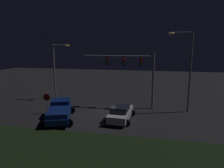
{
  "coord_description": "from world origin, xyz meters",
  "views": [
    {
      "loc": [
        5.2,
        -21.03,
        7.31
      ],
      "look_at": [
        0.57,
        1.99,
        2.91
      ],
      "focal_mm": 32.99,
      "sensor_mm": 36.0,
      "label": 1
    }
  ],
  "objects_px": {
    "pickup_truck": "(60,110)",
    "car_sedan": "(121,113)",
    "street_lamp_left": "(57,64)",
    "stop_sign": "(47,100)",
    "traffic_signal_gantry": "(132,67)",
    "street_lamp_right": "(186,63)"
  },
  "relations": [
    {
      "from": "pickup_truck",
      "to": "car_sedan",
      "type": "bearing_deg",
      "value": -99.48
    },
    {
      "from": "street_lamp_left",
      "to": "stop_sign",
      "type": "xyz_separation_m",
      "value": [
        1.62,
        -6.21,
        -3.22
      ]
    },
    {
      "from": "pickup_truck",
      "to": "street_lamp_left",
      "type": "xyz_separation_m",
      "value": [
        -3.75,
        7.58,
        3.79
      ]
    },
    {
      "from": "traffic_signal_gantry",
      "to": "street_lamp_left",
      "type": "height_order",
      "value": "street_lamp_left"
    },
    {
      "from": "pickup_truck",
      "to": "street_lamp_left",
      "type": "relative_size",
      "value": 0.76
    },
    {
      "from": "stop_sign",
      "to": "pickup_truck",
      "type": "bearing_deg",
      "value": -32.69
    },
    {
      "from": "traffic_signal_gantry",
      "to": "street_lamp_right",
      "type": "height_order",
      "value": "street_lamp_right"
    },
    {
      "from": "street_lamp_left",
      "to": "street_lamp_right",
      "type": "xyz_separation_m",
      "value": [
        16.2,
        -2.54,
        0.72
      ]
    },
    {
      "from": "stop_sign",
      "to": "street_lamp_right",
      "type": "bearing_deg",
      "value": 14.09
    },
    {
      "from": "traffic_signal_gantry",
      "to": "street_lamp_right",
      "type": "xyz_separation_m",
      "value": [
        5.86,
        -0.56,
        0.6
      ]
    },
    {
      "from": "pickup_truck",
      "to": "car_sedan",
      "type": "xyz_separation_m",
      "value": [
        5.98,
        0.99,
        -0.26
      ]
    },
    {
      "from": "car_sedan",
      "to": "street_lamp_right",
      "type": "height_order",
      "value": "street_lamp_right"
    },
    {
      "from": "street_lamp_left",
      "to": "traffic_signal_gantry",
      "type": "bearing_deg",
      "value": -10.88
    },
    {
      "from": "traffic_signal_gantry",
      "to": "stop_sign",
      "type": "distance_m",
      "value": 10.25
    },
    {
      "from": "street_lamp_right",
      "to": "stop_sign",
      "type": "xyz_separation_m",
      "value": [
        -14.59,
        -3.66,
        -3.94
      ]
    },
    {
      "from": "pickup_truck",
      "to": "street_lamp_left",
      "type": "bearing_deg",
      "value": 7.45
    },
    {
      "from": "pickup_truck",
      "to": "street_lamp_left",
      "type": "distance_m",
      "value": 9.27
    },
    {
      "from": "traffic_signal_gantry",
      "to": "stop_sign",
      "type": "relative_size",
      "value": 3.73
    },
    {
      "from": "traffic_signal_gantry",
      "to": "street_lamp_left",
      "type": "relative_size",
      "value": 1.1
    },
    {
      "from": "traffic_signal_gantry",
      "to": "pickup_truck",
      "type": "bearing_deg",
      "value": -139.69
    },
    {
      "from": "car_sedan",
      "to": "stop_sign",
      "type": "relative_size",
      "value": 2.02
    },
    {
      "from": "car_sedan",
      "to": "street_lamp_left",
      "type": "relative_size",
      "value": 0.6
    }
  ]
}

